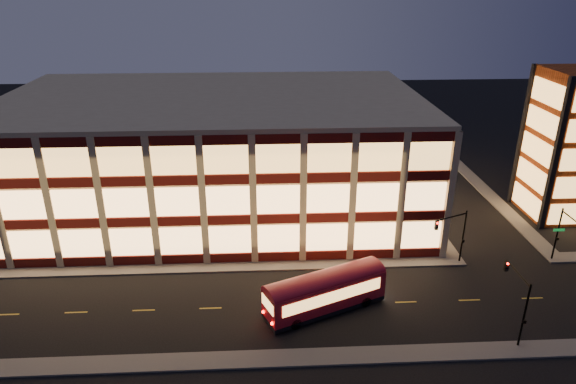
{
  "coord_description": "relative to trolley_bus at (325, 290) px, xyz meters",
  "views": [
    {
      "loc": [
        3.03,
        -44.99,
        28.03
      ],
      "look_at": [
        5.8,
        8.0,
        5.35
      ],
      "focal_mm": 32.0,
      "sensor_mm": 36.0,
      "label": 1
    }
  ],
  "objects": [
    {
      "name": "traffic_signal_near",
      "position": [
        15.17,
        -4.31,
        2.03
      ],
      "size": [
        0.32,
        4.45,
        6.0
      ],
      "color": "black",
      "rests_on": "ground"
    },
    {
      "name": "sidewalk_tower_west",
      "position": [
        25.67,
        23.72,
        -2.03
      ],
      "size": [
        2.0,
        30.0,
        0.15
      ],
      "primitive_type": "cube",
      "color": "#514F4C",
      "rests_on": "ground"
    },
    {
      "name": "office_building",
      "position": [
        -11.24,
        23.63,
        5.15
      ],
      "size": [
        50.45,
        30.45,
        14.5
      ],
      "color": "tan",
      "rests_on": "ground"
    },
    {
      "name": "traffic_signal_far",
      "position": [
        13.88,
        6.96,
        2.01
      ],
      "size": [
        3.79,
        1.87,
        6.0
      ],
      "color": "black",
      "rests_on": "ground"
    },
    {
      "name": "sidewalk_near",
      "position": [
        -8.33,
        -6.28,
        -2.03
      ],
      "size": [
        100.0,
        2.0,
        0.15
      ],
      "primitive_type": "cube",
      "color": "#514F4C",
      "rests_on": "ground"
    },
    {
      "name": "trolley_bus",
      "position": [
        0.0,
        0.0,
        0.0
      ],
      "size": [
        11.37,
        7.07,
        3.79
      ],
      "rotation": [
        0.0,
        0.0,
        0.41
      ],
      "color": "maroon",
      "rests_on": "ground"
    },
    {
      "name": "stair_tower",
      "position": [
        31.63,
        18.67,
        6.89
      ],
      "size": [
        8.6,
        8.6,
        18.0
      ],
      "color": "#8C3814",
      "rests_on": "ground"
    },
    {
      "name": "ground",
      "position": [
        -8.33,
        6.72,
        -2.1
      ],
      "size": [
        200.0,
        200.0,
        0.0
      ],
      "primitive_type": "plane",
      "color": "black",
      "rests_on": "ground"
    },
    {
      "name": "sidewalk_office_east",
      "position": [
        14.67,
        23.72,
        -2.03
      ],
      "size": [
        2.0,
        30.0,
        0.15
      ],
      "primitive_type": "cube",
      "color": "#514F4C",
      "rests_on": "ground"
    },
    {
      "name": "sidewalk_office_south",
      "position": [
        -11.33,
        7.72,
        -2.03
      ],
      "size": [
        54.0,
        2.0,
        0.15
      ],
      "primitive_type": "cube",
      "color": "#514F4C",
      "rests_on": "ground"
    },
    {
      "name": "traffic_signal_right",
      "position": [
        25.17,
        6.1,
        2.0
      ],
      "size": [
        1.2,
        4.37,
        6.0
      ],
      "color": "black",
      "rests_on": "ground"
    }
  ]
}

